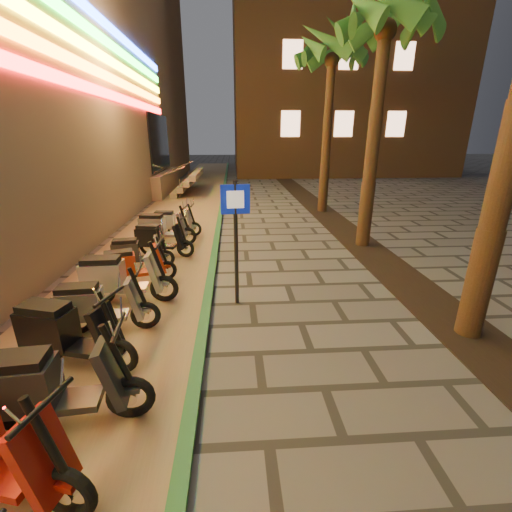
{
  "coord_description": "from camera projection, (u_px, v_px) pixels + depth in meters",
  "views": [
    {
      "loc": [
        -0.33,
        -2.81,
        3.19
      ],
      "look_at": [
        0.04,
        2.8,
        1.2
      ],
      "focal_mm": 24.0,
      "sensor_mm": 36.0,
      "label": 1
    }
  ],
  "objects": [
    {
      "name": "scooter_7",
      "position": [
        96.0,
        306.0,
        5.71
      ],
      "size": [
        1.64,
        0.59,
        1.15
      ],
      "rotation": [
        0.0,
        0.0,
        0.08
      ],
      "color": "black",
      "rests_on": "ground"
    },
    {
      "name": "palm_d",
      "position": [
        332.0,
        60.0,
        13.27
      ],
      "size": [
        2.97,
        3.02,
        7.16
      ],
      "color": "#472D19",
      "rests_on": "ground"
    },
    {
      "name": "pedestrian_sign",
      "position": [
        236.0,
        227.0,
        6.38
      ],
      "size": [
        0.54,
        0.11,
        2.43
      ],
      "rotation": [
        0.0,
        0.0,
        0.1
      ],
      "color": "black",
      "rests_on": "ground"
    },
    {
      "name": "scooter_5",
      "position": [
        47.0,
        387.0,
        3.79
      ],
      "size": [
        1.82,
        0.67,
        1.28
      ],
      "rotation": [
        0.0,
        0.0,
        0.1
      ],
      "color": "black",
      "rests_on": "ground"
    },
    {
      "name": "green_curb",
      "position": [
        219.0,
        222.0,
        13.07
      ],
      "size": [
        0.18,
        60.0,
        0.1
      ],
      "primitive_type": "cube",
      "color": "#246234",
      "rests_on": "ground"
    },
    {
      "name": "apartment_block",
      "position": [
        335.0,
        24.0,
        30.24
      ],
      "size": [
        18.0,
        16.06,
        25.0
      ],
      "color": "brown",
      "rests_on": "ground"
    },
    {
      "name": "scooter_13",
      "position": [
        172.0,
        222.0,
        11.33
      ],
      "size": [
        1.55,
        0.54,
        1.09
      ],
      "rotation": [
        0.0,
        0.0,
        -0.06
      ],
      "color": "black",
      "rests_on": "ground"
    },
    {
      "name": "scooter_9",
      "position": [
        132.0,
        265.0,
        7.55
      ],
      "size": [
        1.53,
        0.83,
        1.09
      ],
      "rotation": [
        0.0,
        0.0,
        0.31
      ],
      "color": "black",
      "rests_on": "ground"
    },
    {
      "name": "palm_c",
      "position": [
        385.0,
        29.0,
        8.63
      ],
      "size": [
        2.97,
        3.02,
        6.91
      ],
      "color": "#472D19",
      "rests_on": "ground"
    },
    {
      "name": "scooter_11",
      "position": [
        158.0,
        239.0,
        9.44
      ],
      "size": [
        1.63,
        0.75,
        1.14
      ],
      "rotation": [
        0.0,
        0.0,
        -0.22
      ],
      "color": "black",
      "rests_on": "ground"
    },
    {
      "name": "scooter_10",
      "position": [
        136.0,
        252.0,
        8.48
      ],
      "size": [
        1.49,
        0.63,
        1.04
      ],
      "rotation": [
        0.0,
        0.0,
        0.16
      ],
      "color": "black",
      "rests_on": "ground"
    },
    {
      "name": "scooter_12",
      "position": [
        161.0,
        227.0,
        10.46
      ],
      "size": [
        1.73,
        0.66,
        1.22
      ],
      "rotation": [
        0.0,
        0.0,
        -0.11
      ],
      "color": "black",
      "rests_on": "ground"
    },
    {
      "name": "planting_strip",
      "position": [
        390.0,
        268.0,
        8.65
      ],
      "size": [
        1.2,
        40.0,
        0.02
      ],
      "primitive_type": "cube",
      "color": "black",
      "rests_on": "ground"
    },
    {
      "name": "ground",
      "position": [
        269.0,
        445.0,
        3.73
      ],
      "size": [
        120.0,
        120.0,
        0.0
      ],
      "primitive_type": "plane",
      "color": "#474442",
      "rests_on": "ground"
    },
    {
      "name": "parking_strip",
      "position": [
        174.0,
        224.0,
        12.97
      ],
      "size": [
        3.4,
        60.0,
        0.01
      ],
      "primitive_type": "cube",
      "color": "#8C7251",
      "rests_on": "ground"
    },
    {
      "name": "scooter_6",
      "position": [
        65.0,
        332.0,
        4.87
      ],
      "size": [
        1.76,
        0.9,
        1.25
      ],
      "rotation": [
        0.0,
        0.0,
        -0.28
      ],
      "color": "black",
      "rests_on": "ground"
    },
    {
      "name": "scooter_8",
      "position": [
        118.0,
        278.0,
        6.7
      ],
      "size": [
        1.82,
        0.64,
        1.28
      ],
      "rotation": [
        0.0,
        0.0,
        0.03
      ],
      "color": "black",
      "rests_on": "ground"
    }
  ]
}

